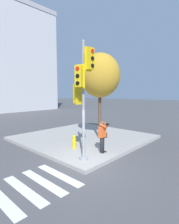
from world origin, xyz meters
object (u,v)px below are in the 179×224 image
person_photographer (103,134)px  fire_hydrant (74,142)px  street_tree (100,76)px  traffic_signal_pole (83,88)px

person_photographer → fire_hydrant: bearing=110.0°
person_photographer → street_tree: street_tree is taller
traffic_signal_pole → fire_hydrant: traffic_signal_pole is taller
traffic_signal_pole → person_photographer: bearing=0.1°
traffic_signal_pole → street_tree: street_tree is taller
street_tree → fire_hydrant: bearing=-171.2°
traffic_signal_pole → fire_hydrant: bearing=60.3°
traffic_signal_pole → person_photographer: traffic_signal_pole is taller
traffic_signal_pole → street_tree: bearing=28.5°
person_photographer → fire_hydrant: size_ratio=2.19×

